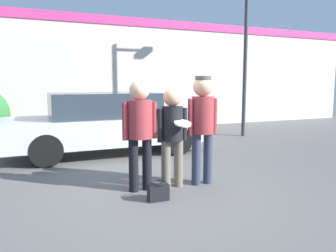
# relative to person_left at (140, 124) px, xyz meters

# --- Properties ---
(ground_plane) EXTENTS (56.00, 56.00, 0.00)m
(ground_plane) POSITION_rel_person_left_xyz_m (0.26, -0.06, -1.05)
(ground_plane) COLOR #5B5956
(storefront_building) EXTENTS (24.00, 0.22, 4.04)m
(storefront_building) POSITION_rel_person_left_xyz_m (0.26, 7.00, 1.00)
(storefront_building) COLOR beige
(storefront_building) RESTS_ON ground
(person_left) EXTENTS (0.56, 0.39, 1.73)m
(person_left) POSITION_rel_person_left_xyz_m (0.00, 0.00, 0.00)
(person_left) COLOR black
(person_left) RESTS_ON ground
(person_middle_with_frisbee) EXTENTS (0.51, 0.55, 1.60)m
(person_middle_with_frisbee) POSITION_rel_person_left_xyz_m (0.53, -0.04, -0.10)
(person_middle_with_frisbee) COLOR #665B4C
(person_middle_with_frisbee) RESTS_ON ground
(person_right) EXTENTS (0.54, 0.37, 1.79)m
(person_right) POSITION_rel_person_left_xyz_m (1.06, -0.07, 0.05)
(person_right) COLOR #2D3347
(person_right) RESTS_ON ground
(parked_car_near) EXTENTS (4.70, 1.82, 1.45)m
(parked_car_near) POSITION_rel_person_left_xyz_m (0.14, 2.95, -0.31)
(parked_car_near) COLOR #B7BABF
(parked_car_near) RESTS_ON ground
(street_lamp) EXTENTS (1.32, 0.35, 5.69)m
(street_lamp) POSITION_rel_person_left_xyz_m (4.99, 3.91, 2.46)
(street_lamp) COLOR #38383D
(street_lamp) RESTS_ON ground
(handbag) EXTENTS (0.30, 0.23, 0.28)m
(handbag) POSITION_rel_person_left_xyz_m (0.09, -0.53, -0.91)
(handbag) COLOR black
(handbag) RESTS_ON ground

